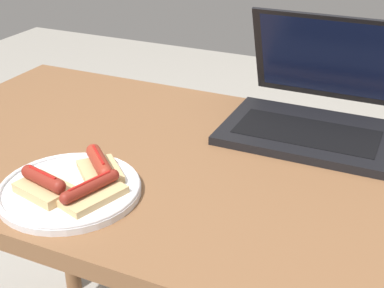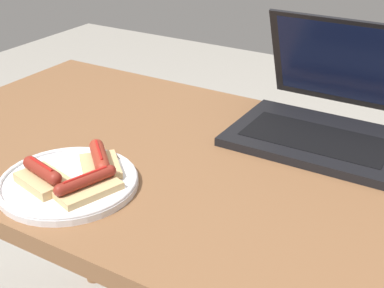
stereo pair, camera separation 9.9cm
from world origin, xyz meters
name	(u,v)px [view 1 (the left image)]	position (x,y,z in m)	size (l,w,h in m)	color
desk	(210,201)	(0.00, 0.00, 0.68)	(1.38, 0.70, 0.77)	brown
laptop	(315,110)	(0.15, 0.24, 0.81)	(0.36, 0.34, 0.24)	black
plate	(70,189)	(-0.18, -0.21, 0.78)	(0.25, 0.25, 0.02)	silver
sausage_toast_left	(44,185)	(-0.21, -0.24, 0.80)	(0.11, 0.09, 0.04)	tan
sausage_toast_middle	(100,166)	(-0.16, -0.14, 0.80)	(0.12, 0.11, 0.04)	tan
sausage_toast_right	(91,191)	(-0.13, -0.22, 0.79)	(0.10, 0.13, 0.04)	tan
salad_pile	(37,175)	(-0.26, -0.20, 0.78)	(0.06, 0.04, 0.01)	#709E4C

